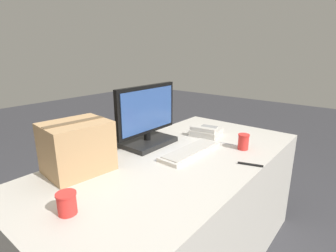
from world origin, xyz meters
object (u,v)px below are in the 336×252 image
keyboard (191,151)px  spoon (234,145)px  desk_phone (206,131)px  monitor (147,121)px  paper_cup_right (243,142)px  cardboard_box (77,147)px  paper_cup_left (67,203)px  pen_marker (250,164)px

keyboard → spoon: 0.33m
desk_phone → keyboard: bearing=-172.8°
monitor → spoon: bearing=-53.4°
paper_cup_right → cardboard_box: bearing=146.8°
paper_cup_left → cardboard_box: bearing=50.6°
desk_phone → paper_cup_left: paper_cup_left is taller
spoon → paper_cup_right: bearing=-28.7°
monitor → desk_phone: bearing=-26.4°
paper_cup_left → pen_marker: paper_cup_left is taller
monitor → cardboard_box: (-0.52, 0.00, -0.03)m
cardboard_box → keyboard: bearing=-29.7°
pen_marker → paper_cup_left: bearing=-130.8°
pen_marker → keyboard: bearing=172.6°
desk_phone → spoon: desk_phone is taller
paper_cup_right → pen_marker: bearing=-147.0°
paper_cup_right → pen_marker: (-0.20, -0.13, -0.04)m
keyboard → spoon: (0.30, -0.15, -0.01)m
cardboard_box → paper_cup_right: bearing=-33.2°
paper_cup_left → pen_marker: 0.95m
desk_phone → pen_marker: (-0.30, -0.47, -0.02)m
paper_cup_left → spoon: paper_cup_left is taller
keyboard → spoon: bearing=-24.2°
keyboard → cardboard_box: 0.66m
desk_phone → monitor: bearing=143.7°
monitor → cardboard_box: size_ratio=1.50×
spoon → pen_marker: size_ratio=1.07×
monitor → cardboard_box: monitor is taller
paper_cup_right → spoon: bearing=66.7°
cardboard_box → paper_cup_left: bearing=-129.4°
keyboard → desk_phone: bearing=19.1°
desk_phone → paper_cup_right: (-0.10, -0.33, 0.02)m
desk_phone → spoon: (-0.07, -0.26, -0.03)m
keyboard → spoon: size_ratio=3.24×
spoon → pen_marker: pen_marker is taller
spoon → pen_marker: bearing=-54.3°
desk_phone → spoon: bearing=-114.5°
monitor → keyboard: size_ratio=1.11×
spoon → paper_cup_left: bearing=-104.4°
spoon → cardboard_box: cardboard_box is taller
cardboard_box → pen_marker: size_ratio=2.55×
paper_cup_right → spoon: paper_cup_right is taller
monitor → spoon: size_ratio=3.60×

